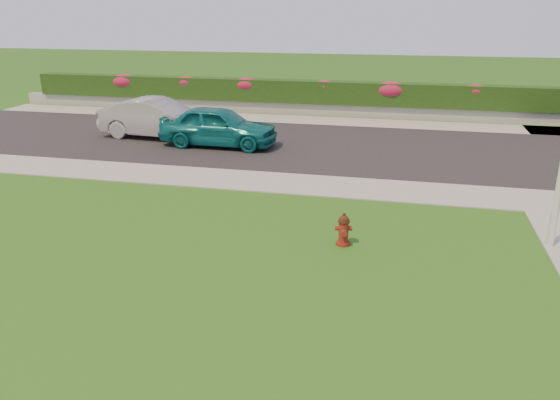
# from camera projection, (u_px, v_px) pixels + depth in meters

# --- Properties ---
(ground) EXTENTS (120.00, 120.00, 0.00)m
(ground) POSITION_uv_depth(u_px,v_px,m) (204.00, 360.00, 8.35)
(ground) COLOR black
(ground) RESTS_ON ground
(street_far) EXTENTS (26.00, 8.00, 0.04)m
(street_far) POSITION_uv_depth(u_px,v_px,m) (209.00, 140.00, 22.27)
(street_far) COLOR black
(street_far) RESTS_ON ground
(sidewalk_far) EXTENTS (24.00, 2.00, 0.04)m
(sidewalk_far) POSITION_uv_depth(u_px,v_px,m) (128.00, 172.00, 17.88)
(sidewalk_far) COLOR gray
(sidewalk_far) RESTS_ON ground
(curb_corner) EXTENTS (2.00, 2.00, 0.04)m
(curb_corner) POSITION_uv_depth(u_px,v_px,m) (556.00, 202.00, 15.13)
(curb_corner) COLOR gray
(curb_corner) RESTS_ON ground
(sidewalk_beyond) EXTENTS (34.00, 2.00, 0.04)m
(sidewalk_beyond) POSITION_uv_depth(u_px,v_px,m) (324.00, 121.00, 26.02)
(sidewalk_beyond) COLOR gray
(sidewalk_beyond) RESTS_ON ground
(retaining_wall) EXTENTS (34.00, 0.40, 0.60)m
(retaining_wall) POSITION_uv_depth(u_px,v_px,m) (329.00, 110.00, 27.30)
(retaining_wall) COLOR gray
(retaining_wall) RESTS_ON ground
(hedge) EXTENTS (32.00, 0.90, 1.10)m
(hedge) POSITION_uv_depth(u_px,v_px,m) (330.00, 92.00, 27.11)
(hedge) COLOR black
(hedge) RESTS_ON retaining_wall
(fire_hydrant) EXTENTS (0.40, 0.38, 0.77)m
(fire_hydrant) POSITION_uv_depth(u_px,v_px,m) (344.00, 230.00, 12.31)
(fire_hydrant) COLOR #571C0D
(fire_hydrant) RESTS_ON ground
(sedan_teal) EXTENTS (4.55, 1.91, 1.54)m
(sedan_teal) POSITION_uv_depth(u_px,v_px,m) (218.00, 126.00, 21.01)
(sedan_teal) COLOR #0D6367
(sedan_teal) RESTS_ON street_far
(sedan_silver) EXTENTS (4.95, 2.06, 1.59)m
(sedan_silver) POSITION_uv_depth(u_px,v_px,m) (158.00, 118.00, 22.36)
(sedan_silver) COLOR #999BA1
(sedan_silver) RESTS_ON street_far
(flower_clump_a) EXTENTS (1.49, 0.96, 0.74)m
(flower_clump_a) POSITION_uv_depth(u_px,v_px,m) (125.00, 81.00, 29.29)
(flower_clump_a) COLOR #BD204A
(flower_clump_a) RESTS_ON hedge
(flower_clump_b) EXTENTS (1.21, 0.78, 0.60)m
(flower_clump_b) POSITION_uv_depth(u_px,v_px,m) (186.00, 82.00, 28.52)
(flower_clump_b) COLOR #BD204A
(flower_clump_b) RESTS_ON hedge
(flower_clump_c) EXTENTS (1.35, 0.87, 0.68)m
(flower_clump_c) POSITION_uv_depth(u_px,v_px,m) (246.00, 84.00, 27.83)
(flower_clump_c) COLOR #BD204A
(flower_clump_c) RESTS_ON hedge
(flower_clump_d) EXTENTS (1.11, 0.71, 0.56)m
(flower_clump_d) POSITION_uv_depth(u_px,v_px,m) (325.00, 86.00, 26.97)
(flower_clump_d) COLOR #BD204A
(flower_clump_d) RESTS_ON hedge
(flower_clump_e) EXTENTS (1.56, 1.00, 0.78)m
(flower_clump_e) POSITION_uv_depth(u_px,v_px,m) (391.00, 90.00, 26.31)
(flower_clump_e) COLOR #BD204A
(flower_clump_e) RESTS_ON hedge
(flower_clump_f) EXTENTS (1.16, 0.74, 0.58)m
(flower_clump_f) POSITION_uv_depth(u_px,v_px,m) (475.00, 91.00, 25.46)
(flower_clump_f) COLOR #BD204A
(flower_clump_f) RESTS_ON hedge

